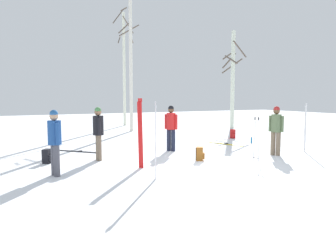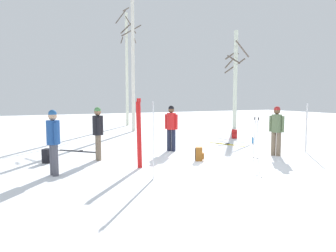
{
  "view_description": "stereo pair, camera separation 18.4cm",
  "coord_description": "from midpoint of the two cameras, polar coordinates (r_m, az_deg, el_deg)",
  "views": [
    {
      "loc": [
        -5.32,
        -7.71,
        2.05
      ],
      "look_at": [
        -0.29,
        2.42,
        1.0
      ],
      "focal_mm": 34.02,
      "sensor_mm": 36.0,
      "label": 1
    },
    {
      "loc": [
        -5.16,
        -7.8,
        2.05
      ],
      "look_at": [
        -0.29,
        2.42,
        1.0
      ],
      "focal_mm": 34.02,
      "sensor_mm": 36.0,
      "label": 2
    }
  ],
  "objects": [
    {
      "name": "ground_plane",
      "position": [
        9.58,
        7.52,
        -7.1
      ],
      "size": [
        60.0,
        60.0,
        0.0
      ],
      "primitive_type": "plane",
      "color": "white"
    },
    {
      "name": "person_0",
      "position": [
        10.45,
        -12.88,
        -0.71
      ],
      "size": [
        0.34,
        0.52,
        1.72
      ],
      "color": "#72604C",
      "rests_on": "ground_plane"
    },
    {
      "name": "person_1",
      "position": [
        8.71,
        -20.22,
        -2.08
      ],
      "size": [
        0.34,
        0.51,
        1.72
      ],
      "color": "#4C4C56",
      "rests_on": "ground_plane"
    },
    {
      "name": "person_2",
      "position": [
        11.64,
        18.37,
        -0.24
      ],
      "size": [
        0.34,
        0.47,
        1.72
      ],
      "color": "#72604C",
      "rests_on": "ground_plane"
    },
    {
      "name": "person_3",
      "position": [
        11.92,
        0.1,
        0.15
      ],
      "size": [
        0.37,
        0.42,
        1.72
      ],
      "color": "#1E2338",
      "rests_on": "ground_plane"
    },
    {
      "name": "ski_pair_planted_0",
      "position": [
        9.1,
        -5.57,
        -1.38
      ],
      "size": [
        0.16,
        0.08,
        2.0
      ],
      "color": "red",
      "rests_on": "ground_plane"
    },
    {
      "name": "ski_pair_planted_1",
      "position": [
        7.77,
        -2.91,
        -2.78
      ],
      "size": [
        0.1,
        0.25,
        1.93
      ],
      "color": "white",
      "rests_on": "ground_plane"
    },
    {
      "name": "ski_pair_planted_2",
      "position": [
        12.78,
        23.0,
        -0.29
      ],
      "size": [
        0.09,
        0.14,
        1.81
      ],
      "color": "white",
      "rests_on": "ground_plane"
    },
    {
      "name": "ski_pair_lying_0",
      "position": [
        13.94,
        9.86,
        -3.19
      ],
      "size": [
        0.7,
        1.7,
        0.05
      ],
      "color": "yellow",
      "rests_on": "ground_plane"
    },
    {
      "name": "ski_pair_lying_1",
      "position": [
        12.35,
        -16.12,
        -4.41
      ],
      "size": [
        1.38,
        1.39,
        0.05
      ],
      "color": "black",
      "rests_on": "ground_plane"
    },
    {
      "name": "ski_poles_0",
      "position": [
        10.6,
        15.07,
        -1.94
      ],
      "size": [
        0.07,
        0.27,
        1.4
      ],
      "color": "#B2B2BC",
      "rests_on": "ground_plane"
    },
    {
      "name": "backpack_0",
      "position": [
        10.55,
        -21.29,
        -5.09
      ],
      "size": [
        0.34,
        0.34,
        0.44
      ],
      "color": "black",
      "rests_on": "ground_plane"
    },
    {
      "name": "backpack_1",
      "position": [
        10.29,
        5.24,
        -5.0
      ],
      "size": [
        0.34,
        0.33,
        0.44
      ],
      "color": "#99591E",
      "rests_on": "ground_plane"
    },
    {
      "name": "backpack_2",
      "position": [
        15.96,
        11.2,
        -1.4
      ],
      "size": [
        0.34,
        0.34,
        0.44
      ],
      "color": "red",
      "rests_on": "ground_plane"
    },
    {
      "name": "water_bottle_0",
      "position": [
        14.51,
        14.37,
        -2.46
      ],
      "size": [
        0.06,
        0.06,
        0.27
      ],
      "color": "#1E72BF",
      "rests_on": "ground_plane"
    },
    {
      "name": "birch_tree_1",
      "position": [
        18.99,
        -7.0,
        10.94
      ],
      "size": [
        1.41,
        0.83,
        7.6
      ],
      "color": "silver",
      "rests_on": "ground_plane"
    },
    {
      "name": "birch_tree_2",
      "position": [
        22.8,
        -8.09,
        10.44
      ],
      "size": [
        1.53,
        1.52,
        8.17
      ],
      "color": "silver",
      "rests_on": "ground_plane"
    },
    {
      "name": "birch_tree_3",
      "position": [
        21.04,
        11.26,
        8.5
      ],
      "size": [
        1.56,
        1.63,
        6.2
      ],
      "color": "silver",
      "rests_on": "ground_plane"
    }
  ]
}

